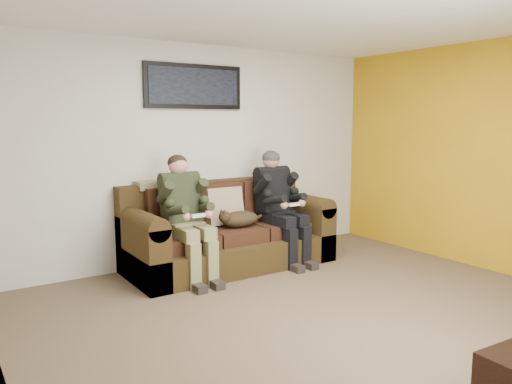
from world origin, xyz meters
TOP-DOWN VIEW (x-y plane):
  - floor at (0.00, 0.00)m, footprint 5.00×5.00m
  - ceiling at (0.00, 0.00)m, footprint 5.00×5.00m
  - wall_back at (0.00, 2.25)m, footprint 5.00×0.00m
  - wall_right at (2.50, 0.00)m, footprint 0.00×4.50m
  - accent_wall_right at (2.49, 0.00)m, footprint 0.00×4.50m
  - sofa at (0.08, 1.84)m, footprint 2.40×1.04m
  - throw_pillow at (0.08, 1.88)m, footprint 0.46×0.22m
  - throw_blanket at (-0.65, 2.14)m, footprint 0.49×0.24m
  - person_left at (-0.54, 1.63)m, footprint 0.51×0.87m
  - person_right at (0.70, 1.63)m, footprint 0.51×0.86m
  - cat at (0.13, 1.65)m, footprint 0.66×0.26m
  - framed_poster at (-0.12, 2.22)m, footprint 1.25×0.05m

SIDE VIEW (x-z plane):
  - floor at x=0.00m, z-range 0.00..0.00m
  - sofa at x=0.08m, z-range -0.12..0.86m
  - cat at x=0.13m, z-range 0.46..0.70m
  - throw_pillow at x=0.08m, z-range 0.47..0.92m
  - person_left at x=-0.54m, z-range 0.09..1.43m
  - person_right at x=0.70m, z-range 0.09..1.44m
  - throw_blanket at x=-0.65m, z-range 0.94..1.03m
  - wall_back at x=0.00m, z-range -1.20..3.80m
  - wall_right at x=2.50m, z-range -0.95..3.55m
  - accent_wall_right at x=2.49m, z-range -0.95..3.55m
  - framed_poster at x=-0.12m, z-range 1.84..2.36m
  - ceiling at x=0.00m, z-range 2.60..2.60m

